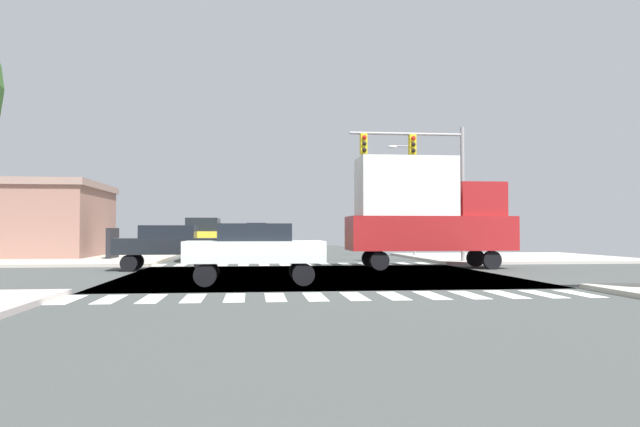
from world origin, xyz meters
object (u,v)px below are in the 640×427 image
(traffic_signal_mast, at_px, (420,163))
(sedan_trailing_3, at_px, (255,248))
(sedan_outer_4, at_px, (168,244))
(suv_inner_4, at_px, (226,233))
(suv_leading_3, at_px, (204,235))
(sedan_queued_2, at_px, (257,237))
(box_truck_middle_1, at_px, (424,210))
(suv_nearside_1, at_px, (256,233))
(street_lamp, at_px, (410,189))

(traffic_signal_mast, relative_size, sedan_trailing_3, 1.60)
(sedan_outer_4, distance_m, suv_inner_4, 36.41)
(suv_leading_3, relative_size, suv_inner_4, 1.00)
(sedan_outer_4, relative_size, suv_inner_4, 0.93)
(traffic_signal_mast, xyz_separation_m, sedan_outer_4, (-11.86, -3.52, -3.95))
(traffic_signal_mast, xyz_separation_m, sedan_queued_2, (-8.02, 19.66, -3.95))
(sedan_queued_2, relative_size, suv_inner_4, 0.93)
(sedan_trailing_3, bearing_deg, traffic_signal_mast, -38.19)
(sedan_trailing_3, bearing_deg, suv_inner_4, 3.62)
(sedan_trailing_3, height_order, sedan_outer_4, same)
(sedan_trailing_3, relative_size, box_truck_middle_1, 0.60)
(suv_inner_4, bearing_deg, sedan_trailing_3, 93.62)
(sedan_trailing_3, bearing_deg, sedan_queued_2, -0.48)
(traffic_signal_mast, bearing_deg, suv_nearside_1, 107.53)
(sedan_trailing_3, height_order, suv_inner_4, suv_inner_4)
(suv_leading_3, relative_size, sedan_outer_4, 1.07)
(sedan_outer_4, xyz_separation_m, suv_inner_4, (0.83, 36.40, 0.28))
(street_lamp, xyz_separation_m, suv_inner_4, (-12.56, 25.06, -2.91))
(sedan_queued_2, height_order, sedan_outer_4, same)
(street_lamp, distance_m, sedan_outer_4, 17.84)
(sedan_trailing_3, bearing_deg, street_lamp, -28.15)
(box_truck_middle_1, bearing_deg, suv_inner_4, -164.34)
(suv_leading_3, distance_m, suv_inner_4, 28.47)
(suv_leading_3, relative_size, sedan_trailing_3, 1.07)
(suv_nearside_1, distance_m, sedan_outer_4, 29.18)
(box_truck_middle_1, relative_size, sedan_outer_4, 1.67)
(sedan_queued_2, relative_size, sedan_trailing_3, 1.00)
(traffic_signal_mast, relative_size, sedan_outer_4, 1.60)
(street_lamp, bearing_deg, suv_inner_4, 116.62)
(sedan_trailing_3, height_order, box_truck_middle_1, box_truck_middle_1)
(suv_leading_3, distance_m, sedan_outer_4, 7.97)
(street_lamp, bearing_deg, sedan_trailing_3, -118.15)
(sedan_queued_2, distance_m, sedan_outer_4, 23.50)
(suv_nearside_1, bearing_deg, sedan_outer_4, 82.45)
(suv_nearside_1, height_order, box_truck_middle_1, box_truck_middle_1)
(sedan_queued_2, distance_m, box_truck_middle_1, 24.32)
(traffic_signal_mast, relative_size, box_truck_middle_1, 0.96)
(suv_nearside_1, relative_size, suv_leading_3, 1.00)
(sedan_trailing_3, xyz_separation_m, box_truck_middle_1, (7.46, 7.00, 1.45))
(suv_nearside_1, distance_m, suv_leading_3, 21.21)
(suv_nearside_1, distance_m, suv_inner_4, 8.06)
(sedan_trailing_3, bearing_deg, suv_leading_3, 10.43)
(suv_leading_3, distance_m, box_truck_middle_1, 12.98)
(traffic_signal_mast, bearing_deg, box_truck_middle_1, -103.07)
(suv_nearside_1, relative_size, sedan_outer_4, 1.07)
(suv_nearside_1, relative_size, box_truck_middle_1, 0.64)
(traffic_signal_mast, distance_m, sedan_outer_4, 12.98)
(street_lamp, xyz_separation_m, suv_nearside_1, (-9.56, 17.58, -2.91))
(box_truck_middle_1, bearing_deg, suv_nearside_1, -166.01)
(suv_leading_3, xyz_separation_m, suv_inner_4, (0.00, 28.47, 0.00))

